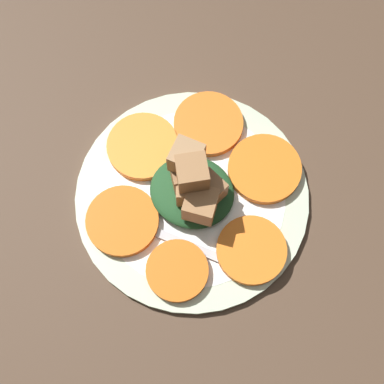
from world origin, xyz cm
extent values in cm
cube|color=#4C3828|center=(0.00, 0.00, 1.00)|extent=(120.00, 120.00, 2.00)
cylinder|color=beige|center=(0.00, 0.00, 2.50)|extent=(30.92, 30.92, 1.00)
cylinder|color=white|center=(0.00, 0.00, 2.55)|extent=(24.73, 24.73, 1.00)
cylinder|color=orange|center=(7.87, 6.58, 3.65)|extent=(9.79, 9.79, 1.10)
cylinder|color=orange|center=(-1.38, 10.28, 3.65)|extent=(9.55, 9.55, 1.10)
cylinder|color=orange|center=(-8.56, 4.00, 3.65)|extent=(9.72, 9.72, 1.10)
cylinder|color=orange|center=(-7.08, -6.65, 3.65)|extent=(9.40, 9.40, 1.10)
cylinder|color=orange|center=(1.82, -10.25, 3.65)|extent=(7.84, 7.84, 1.10)
cylinder|color=orange|center=(9.67, -4.58, 3.65)|extent=(8.90, 8.90, 1.10)
ellipsoid|color=#1E4723|center=(0.00, 0.00, 4.22)|extent=(11.09, 9.98, 2.24)
cube|color=brown|center=(-1.16, 1.09, 7.26)|extent=(5.30, 5.30, 3.83)
cube|color=olive|center=(0.24, -0.62, 7.13)|extent=(4.64, 4.64, 3.57)
cube|color=olive|center=(1.94, -2.21, 7.27)|extent=(4.14, 4.14, 3.84)
cube|color=brown|center=(2.22, 0.41, 7.06)|extent=(4.57, 4.57, 3.44)
cube|color=olive|center=(-0.07, -0.34, 10.86)|extent=(5.01, 5.01, 3.68)
cube|color=#9E754C|center=(-1.31, 1.65, 10.72)|extent=(3.79, 3.79, 3.58)
cube|color=#B2B2B7|center=(1.42, -6.65, 3.30)|extent=(11.72, 1.64, 0.40)
cube|color=#B2B2B7|center=(-5.12, -6.35, 3.30)|extent=(1.52, 2.37, 0.40)
cube|color=#B2B2B7|center=(-8.18, -7.22, 3.30)|extent=(4.61, 0.52, 0.40)
cube|color=#B2B2B7|center=(-8.15, -6.55, 3.30)|extent=(4.61, 0.52, 0.40)
cube|color=#B2B2B7|center=(-8.11, -5.88, 3.30)|extent=(4.61, 0.52, 0.40)
cube|color=#B2B2B7|center=(-8.08, -5.22, 3.30)|extent=(4.61, 0.52, 0.40)
camera|label=1|loc=(8.08, -21.96, 69.50)|focal=50.00mm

